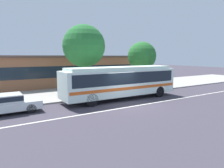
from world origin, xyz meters
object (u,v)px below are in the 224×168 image
(pedestrian_waiting_near_sign, at_px, (134,81))
(sedan_behind_bus, at_px, (4,103))
(pedestrian_walking_along_curb, at_px, (148,81))
(transit_bus, at_px, (121,80))
(street_tree_near_stop, at_px, (84,46))
(street_tree_mid_block, at_px, (142,56))
(bus_stop_sign, at_px, (141,75))

(pedestrian_waiting_near_sign, bearing_deg, sedan_behind_bus, -170.28)
(pedestrian_walking_along_curb, bearing_deg, transit_bus, -156.75)
(street_tree_near_stop, distance_m, street_tree_mid_block, 7.64)
(street_tree_mid_block, bearing_deg, transit_bus, -144.25)
(transit_bus, bearing_deg, pedestrian_walking_along_curb, 23.25)
(sedan_behind_bus, relative_size, bus_stop_sign, 1.65)
(street_tree_near_stop, bearing_deg, sedan_behind_bus, -151.34)
(sedan_behind_bus, xyz_separation_m, pedestrian_waiting_near_sign, (12.59, 2.16, 0.37))
(transit_bus, height_order, sedan_behind_bus, transit_bus)
(sedan_behind_bus, distance_m, pedestrian_waiting_near_sign, 12.77)
(pedestrian_walking_along_curb, bearing_deg, street_tree_near_stop, 161.40)
(pedestrian_walking_along_curb, bearing_deg, bus_stop_sign, -170.23)
(transit_bus, distance_m, bus_stop_sign, 4.49)
(street_tree_near_stop, bearing_deg, bus_stop_sign, -24.04)
(pedestrian_walking_along_curb, distance_m, street_tree_mid_block, 3.58)
(pedestrian_waiting_near_sign, height_order, bus_stop_sign, bus_stop_sign)
(bus_stop_sign, distance_m, street_tree_mid_block, 3.73)
(pedestrian_walking_along_curb, bearing_deg, street_tree_mid_block, 67.03)
(transit_bus, height_order, street_tree_mid_block, street_tree_mid_block)
(transit_bus, distance_m, pedestrian_walking_along_curb, 5.67)
(pedestrian_waiting_near_sign, xyz_separation_m, pedestrian_walking_along_curb, (1.82, -0.16, -0.00))
(sedan_behind_bus, bearing_deg, pedestrian_walking_along_curb, 7.87)
(transit_bus, xyz_separation_m, street_tree_mid_block, (6.10, 4.39, 2.13))
(transit_bus, distance_m, pedestrian_waiting_near_sign, 4.17)
(transit_bus, xyz_separation_m, pedestrian_walking_along_curb, (5.18, 2.23, -0.57))
(sedan_behind_bus, distance_m, bus_stop_sign, 13.39)
(transit_bus, distance_m, street_tree_near_stop, 5.65)
(bus_stop_sign, bearing_deg, street_tree_mid_block, 48.47)
(pedestrian_walking_along_curb, distance_m, bus_stop_sign, 1.40)
(transit_bus, bearing_deg, sedan_behind_bus, 178.54)
(pedestrian_waiting_near_sign, relative_size, street_tree_mid_block, 0.31)
(sedan_behind_bus, bearing_deg, pedestrian_waiting_near_sign, 9.72)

